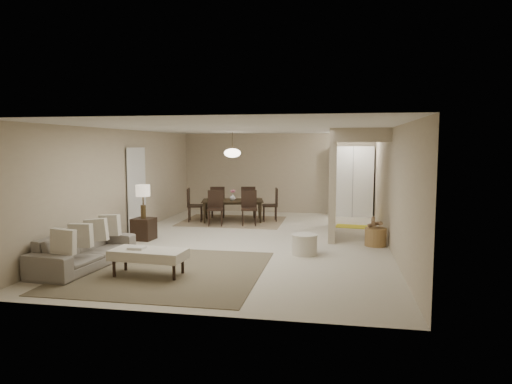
% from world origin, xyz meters
% --- Properties ---
extents(floor, '(9.00, 9.00, 0.00)m').
position_xyz_m(floor, '(0.00, 0.00, 0.00)').
color(floor, beige).
rests_on(floor, ground).
extents(ceiling, '(9.00, 9.00, 0.00)m').
position_xyz_m(ceiling, '(0.00, 0.00, 2.50)').
color(ceiling, white).
rests_on(ceiling, back_wall).
extents(back_wall, '(6.00, 0.00, 6.00)m').
position_xyz_m(back_wall, '(0.00, 4.50, 1.25)').
color(back_wall, tan).
rests_on(back_wall, floor).
extents(left_wall, '(0.00, 9.00, 9.00)m').
position_xyz_m(left_wall, '(-3.00, 0.00, 1.25)').
color(left_wall, tan).
rests_on(left_wall, floor).
extents(right_wall, '(0.00, 9.00, 9.00)m').
position_xyz_m(right_wall, '(3.00, 0.00, 1.25)').
color(right_wall, tan).
rests_on(right_wall, floor).
extents(partition, '(0.15, 2.50, 2.50)m').
position_xyz_m(partition, '(1.80, 1.25, 1.25)').
color(partition, tan).
rests_on(partition, floor).
extents(doorway, '(0.04, 0.90, 2.04)m').
position_xyz_m(doorway, '(-2.97, 0.60, 1.02)').
color(doorway, black).
rests_on(doorway, floor).
extents(pantry_cabinet, '(1.20, 0.55, 2.10)m').
position_xyz_m(pantry_cabinet, '(2.35, 4.15, 1.05)').
color(pantry_cabinet, white).
rests_on(pantry_cabinet, floor).
extents(flush_light, '(0.44, 0.44, 0.05)m').
position_xyz_m(flush_light, '(2.30, 3.20, 2.46)').
color(flush_light, white).
rests_on(flush_light, ceiling).
extents(living_rug, '(3.20, 3.20, 0.01)m').
position_xyz_m(living_rug, '(-0.92, -2.66, 0.01)').
color(living_rug, brown).
rests_on(living_rug, floor).
extents(sofa, '(2.16, 1.01, 0.61)m').
position_xyz_m(sofa, '(-2.45, -2.66, 0.31)').
color(sofa, gray).
rests_on(sofa, floor).
extents(ottoman_bench, '(1.26, 0.65, 0.44)m').
position_xyz_m(ottoman_bench, '(-1.12, -2.96, 0.35)').
color(ottoman_bench, silver).
rests_on(ottoman_bench, living_rug).
extents(side_table, '(0.49, 0.49, 0.49)m').
position_xyz_m(side_table, '(-2.40, -0.28, 0.25)').
color(side_table, black).
rests_on(side_table, floor).
extents(table_lamp, '(0.32, 0.32, 0.76)m').
position_xyz_m(table_lamp, '(-2.40, -0.28, 1.05)').
color(table_lamp, '#49381F').
rests_on(table_lamp, side_table).
extents(round_pouf, '(0.51, 0.51, 0.40)m').
position_xyz_m(round_pouf, '(1.29, -1.05, 0.20)').
color(round_pouf, silver).
rests_on(round_pouf, floor).
extents(wicker_basket, '(0.57, 0.57, 0.39)m').
position_xyz_m(wicker_basket, '(2.73, 0.00, 0.19)').
color(wicker_basket, olive).
rests_on(wicker_basket, floor).
extents(dining_rug, '(2.80, 2.10, 0.01)m').
position_xyz_m(dining_rug, '(-0.98, 2.51, 0.01)').
color(dining_rug, '#867553').
rests_on(dining_rug, floor).
extents(dining_table, '(1.86, 1.28, 0.60)m').
position_xyz_m(dining_table, '(-0.98, 2.51, 0.30)').
color(dining_table, black).
rests_on(dining_table, dining_rug).
extents(dining_chairs, '(2.54, 2.05, 0.93)m').
position_xyz_m(dining_chairs, '(-0.98, 2.51, 0.47)').
color(dining_chairs, black).
rests_on(dining_chairs, dining_rug).
extents(vase, '(0.21, 0.21, 0.17)m').
position_xyz_m(vase, '(-0.98, 2.51, 0.68)').
color(vase, silver).
rests_on(vase, dining_table).
extents(yellow_mat, '(0.95, 0.65, 0.01)m').
position_xyz_m(yellow_mat, '(2.33, 2.25, 0.01)').
color(yellow_mat, yellow).
rests_on(yellow_mat, floor).
extents(pendant_light, '(0.46, 0.46, 0.71)m').
position_xyz_m(pendant_light, '(-0.98, 2.51, 1.92)').
color(pendant_light, '#49381F').
rests_on(pendant_light, ceiling).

